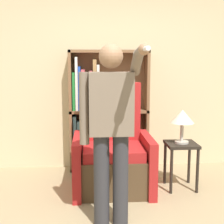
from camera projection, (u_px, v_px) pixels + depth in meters
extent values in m
cube|color=beige|center=(114.00, 74.00, 4.64)|extent=(8.00, 0.06, 2.80)
cube|color=brown|center=(71.00, 111.00, 4.50)|extent=(0.04, 0.28, 1.74)
cube|color=brown|center=(146.00, 111.00, 4.58)|extent=(0.04, 0.28, 1.74)
cube|color=brown|center=(108.00, 110.00, 4.67)|extent=(1.14, 0.01, 1.74)
cube|color=brown|center=(109.00, 167.00, 4.67)|extent=(1.14, 0.28, 0.04)
cube|color=brown|center=(109.00, 111.00, 4.54)|extent=(1.14, 0.28, 0.04)
cube|color=brown|center=(109.00, 52.00, 4.40)|extent=(1.14, 0.28, 0.04)
cube|color=#5B99A8|center=(75.00, 142.00, 4.57)|extent=(0.05, 0.21, 0.77)
cube|color=#5B99A8|center=(79.00, 144.00, 4.58)|extent=(0.04, 0.21, 0.70)
cube|color=red|center=(83.00, 146.00, 4.59)|extent=(0.05, 0.18, 0.64)
cube|color=#337070|center=(86.00, 141.00, 4.58)|extent=(0.04, 0.23, 0.77)
cube|color=#1E47B2|center=(90.00, 144.00, 4.59)|extent=(0.05, 0.16, 0.67)
cube|color=#5B99A8|center=(94.00, 143.00, 4.59)|extent=(0.04, 0.23, 0.72)
cube|color=black|center=(96.00, 143.00, 4.60)|extent=(0.03, 0.19, 0.71)
cube|color=#337070|center=(99.00, 143.00, 4.60)|extent=(0.02, 0.22, 0.70)
cube|color=#238438|center=(74.00, 91.00, 4.46)|extent=(0.04, 0.18, 0.54)
cube|color=white|center=(77.00, 84.00, 4.44)|extent=(0.03, 0.23, 0.75)
cube|color=#1E47B2|center=(80.00, 88.00, 4.46)|extent=(0.03, 0.19, 0.62)
cube|color=#BC4C56|center=(83.00, 90.00, 4.46)|extent=(0.05, 0.23, 0.58)
cube|color=red|center=(88.00, 92.00, 4.47)|extent=(0.05, 0.19, 0.53)
cube|color=#BC4C56|center=(91.00, 90.00, 4.47)|extent=(0.03, 0.18, 0.56)
cube|color=#9E7A47|center=(95.00, 85.00, 4.46)|extent=(0.05, 0.23, 0.72)
cube|color=white|center=(98.00, 88.00, 4.47)|extent=(0.04, 0.22, 0.65)
cube|color=#4C3823|center=(113.00, 173.00, 3.85)|extent=(0.76, 0.74, 0.45)
cube|color=#A31E1E|center=(113.00, 151.00, 3.77)|extent=(0.72, 0.62, 0.12)
cube|color=#A31E1E|center=(111.00, 124.00, 4.10)|extent=(0.76, 0.16, 1.09)
cube|color=#A31E1E|center=(78.00, 164.00, 3.81)|extent=(0.10, 0.82, 0.68)
cube|color=#A31E1E|center=(147.00, 163.00, 3.87)|extent=(0.10, 0.82, 0.68)
cylinder|color=#2D2D33|center=(102.00, 180.00, 2.98)|extent=(0.15, 0.15, 0.90)
cylinder|color=#2D2D33|center=(121.00, 180.00, 2.99)|extent=(0.15, 0.15, 0.90)
cube|color=#756656|center=(111.00, 104.00, 2.87)|extent=(0.41, 0.24, 0.58)
sphere|color=#997051|center=(111.00, 56.00, 2.81)|extent=(0.22, 0.22, 0.22)
cylinder|color=#756656|center=(84.00, 109.00, 2.86)|extent=(0.09, 0.09, 0.67)
cylinder|color=#756656|center=(137.00, 63.00, 2.72)|extent=(0.09, 0.28, 0.23)
cylinder|color=#756656|center=(141.00, 51.00, 2.46)|extent=(0.08, 0.27, 0.10)
sphere|color=#997051|center=(144.00, 49.00, 2.33)|extent=(0.09, 0.09, 0.09)
cylinder|color=white|center=(146.00, 49.00, 2.24)|extent=(0.04, 0.15, 0.04)
cube|color=black|center=(181.00, 144.00, 3.86)|extent=(0.38, 0.38, 0.04)
cylinder|color=black|center=(171.00, 172.00, 3.74)|extent=(0.04, 0.04, 0.55)
cylinder|color=black|center=(197.00, 171.00, 3.76)|extent=(0.04, 0.04, 0.55)
cylinder|color=black|center=(165.00, 163.00, 4.05)|extent=(0.04, 0.04, 0.55)
cylinder|color=black|center=(189.00, 163.00, 4.08)|extent=(0.04, 0.04, 0.55)
cylinder|color=#B7B2A8|center=(181.00, 142.00, 3.86)|extent=(0.17, 0.17, 0.02)
cylinder|color=#B7B2A8|center=(182.00, 132.00, 3.84)|extent=(0.04, 0.04, 0.23)
cone|color=beige|center=(182.00, 116.00, 3.81)|extent=(0.29, 0.29, 0.16)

